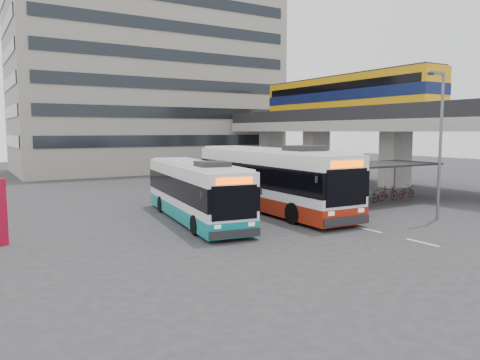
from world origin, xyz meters
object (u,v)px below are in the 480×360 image
bus_teal (195,191)px  pedestrian (214,219)px  lamp_post (440,136)px  bus_main (270,179)px

bus_teal → pedestrian: (-0.93, -3.83, -0.74)m
pedestrian → lamp_post: size_ratio=0.20×
bus_main → lamp_post: 9.42m
bus_main → pedestrian: bearing=-142.4°
bus_main → lamp_post: (5.73, -7.03, 2.55)m
bus_teal → lamp_post: size_ratio=1.46×
bus_main → bus_teal: (-5.14, -0.56, -0.30)m
pedestrian → lamp_post: lamp_post is taller
bus_teal → lamp_post: bearing=-22.7°
bus_teal → lamp_post: lamp_post is taller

